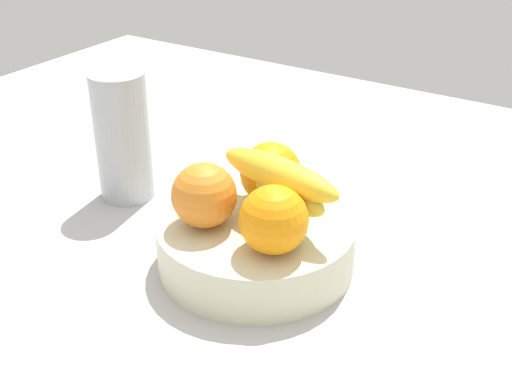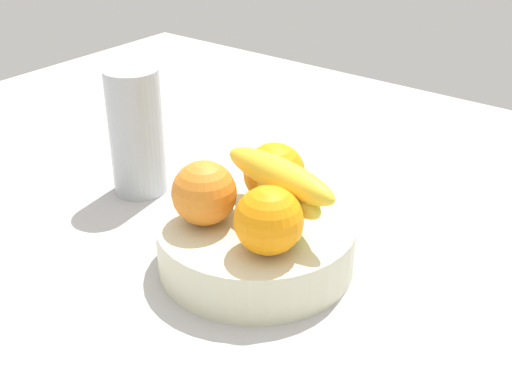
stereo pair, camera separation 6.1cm
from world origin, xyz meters
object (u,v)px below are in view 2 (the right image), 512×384
at_px(fruit_bowl, 256,243).
at_px(orange_center, 274,174).
at_px(orange_front_right, 269,220).
at_px(orange_front_left, 204,193).
at_px(banana_bunch, 279,188).
at_px(thermos_tumbler, 136,132).

bearing_deg(fruit_bowl, orange_center, 103.24).
height_order(fruit_bowl, orange_front_right, orange_front_right).
bearing_deg(orange_front_left, fruit_bowl, 38.07).
height_order(fruit_bowl, banana_bunch, banana_bunch).
relative_size(fruit_bowl, orange_center, 3.11).
xyz_separation_m(fruit_bowl, orange_front_left, (-0.05, -0.04, 0.07)).
relative_size(fruit_bowl, thermos_tumbler, 1.29).
relative_size(fruit_bowl, orange_front_right, 3.11).
bearing_deg(thermos_tumbler, orange_front_right, -16.51).
bearing_deg(orange_center, orange_front_right, -56.88).
height_order(banana_bunch, thermos_tumbler, thermos_tumbler).
bearing_deg(orange_front_left, banana_bunch, 42.58).
distance_m(orange_front_left, banana_bunch, 0.09).
bearing_deg(orange_front_right, orange_front_left, 177.79).
bearing_deg(orange_center, orange_front_left, -111.18).
relative_size(orange_center, banana_bunch, 0.42).
relative_size(fruit_bowl, orange_front_left, 3.11).
relative_size(orange_front_right, thermos_tumbler, 0.41).
bearing_deg(orange_center, fruit_bowl, -76.76).
distance_m(orange_front_left, orange_front_right, 0.10).
bearing_deg(fruit_bowl, thermos_tumbler, 169.12).
bearing_deg(fruit_bowl, orange_front_right, -39.94).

